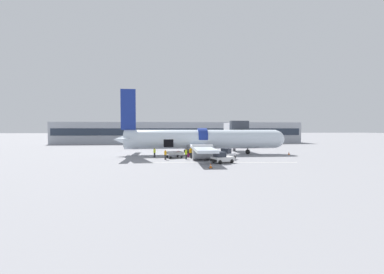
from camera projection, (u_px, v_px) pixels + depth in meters
ground_plane at (190, 158)px, 39.20m from camera, size 500.00×500.00×0.00m
apron_marking_line at (219, 162)px, 33.66m from camera, size 22.27×2.14×0.01m
terminal_strip at (180, 133)px, 83.03m from camera, size 82.63×12.90×7.04m
jet_bridge_stub at (235, 129)px, 49.67m from camera, size 3.53×8.67×6.42m
airplane at (199, 140)px, 43.83m from camera, size 32.02×29.23×12.01m
baggage_tug_lead at (222, 158)px, 33.15m from camera, size 3.45×2.79×1.58m
baggage_tug_mid at (227, 155)px, 37.33m from camera, size 2.78×2.74×1.73m
baggage_cart_loading at (175, 155)px, 38.99m from camera, size 3.67×2.67×1.05m
ground_crew_loader_a at (200, 152)px, 40.06m from camera, size 0.56×0.54×1.73m
ground_crew_loader_b at (165, 154)px, 36.73m from camera, size 0.47×0.54×1.57m
ground_crew_driver at (191, 152)px, 38.53m from camera, size 0.63×0.54×1.83m
ground_crew_supervisor at (155, 152)px, 39.48m from camera, size 0.48×0.56×1.62m
ground_crew_helper at (186, 154)px, 37.25m from camera, size 0.51×0.51×1.61m
suitcase_on_tarmac_upright at (188, 155)px, 39.86m from camera, size 0.39×0.16×0.82m
safety_cone_nose at (289, 153)px, 43.64m from camera, size 0.44×0.44×0.58m
safety_cone_engine_left at (211, 166)px, 28.65m from camera, size 0.52×0.52×0.60m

